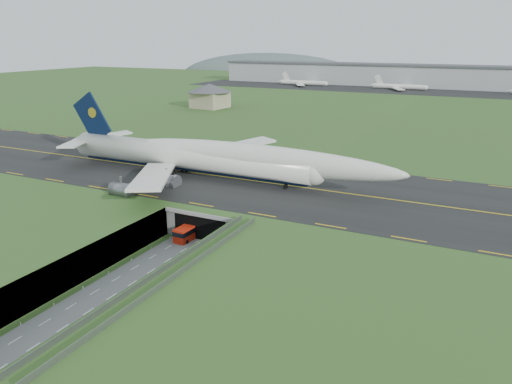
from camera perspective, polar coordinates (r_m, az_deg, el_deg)
The scene contains 10 objects.
ground at distance 96.10m, azimuth -8.98°, elevation -7.15°, with size 900.00×900.00×0.00m, color #315622.
airfield_deck at distance 94.91m, azimuth -9.06°, elevation -5.50°, with size 800.00×800.00×6.00m, color gray.
trench_road at distance 90.66m, azimuth -11.72°, elevation -8.79°, with size 12.00×75.00×0.20m, color slate.
taxiway at distance 120.69m, azimuth -0.15°, elevation 1.25°, with size 800.00×44.00×0.18m, color black.
tunnel_portal at distance 107.86m, azimuth -3.99°, elevation -2.30°, with size 17.00×22.30×6.00m.
guideway at distance 74.06m, azimuth -10.64°, elevation -10.41°, with size 3.00×53.00×7.05m.
jumbo_jet at distance 122.07m, azimuth -5.36°, elevation 3.94°, with size 94.39×60.85×20.13m.
shuttle_tram at distance 102.37m, azimuth -7.74°, elevation -4.55°, with size 2.96×7.22×2.92m.
service_building at distance 250.87m, azimuth -5.30°, elevation 11.14°, with size 23.87×23.87×11.86m.
cargo_terminal at distance 374.81m, azimuth 18.69°, elevation 12.47°, with size 320.00×67.00×15.60m.
Camera 1 is at (51.52, -70.96, 39.30)m, focal length 35.00 mm.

